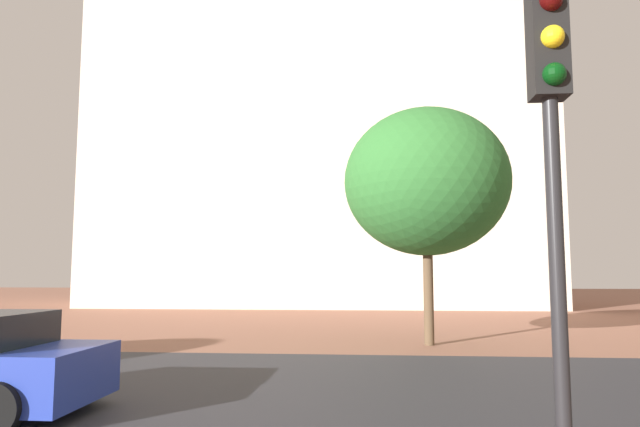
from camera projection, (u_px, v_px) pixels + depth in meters
The scene contains 5 objects.
ground_plane at pixel (322, 373), 11.21m from camera, with size 120.00×120.00×0.00m, color #93604C.
street_asphalt_strip at pixel (313, 392), 9.46m from camera, with size 120.00×8.62×0.00m, color #2D2D33.
landmark_building at pixel (318, 118), 36.36m from camera, with size 26.98×10.91×38.12m.
traffic_light_pole at pixel (552, 143), 4.42m from camera, with size 0.28×0.34×4.26m.
tree_curb_far at pixel (426, 182), 15.95m from camera, with size 4.62×4.62×6.61m.
Camera 1 is at (0.93, -1.44, 1.99)m, focal length 31.80 mm.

